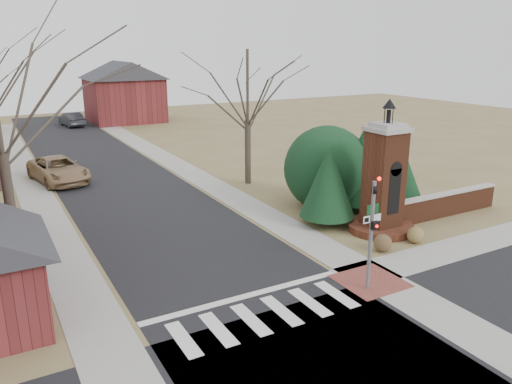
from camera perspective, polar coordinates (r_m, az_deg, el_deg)
ground at (r=16.89m, az=2.60°, el=-15.09°), size 120.00×120.00×0.00m
main_street at (r=36.13m, az=-16.09°, el=1.67°), size 8.00×70.00×0.01m
cross_street at (r=14.87m, az=9.09°, el=-20.20°), size 120.00×8.00×0.01m
crosswalk_zone at (r=17.47m, az=1.18°, el=-13.87°), size 8.00×2.20×0.02m
stop_bar at (r=18.61m, az=-1.21°, el=-11.84°), size 8.00×0.35×0.02m
sidewalk_right_main at (r=37.58m, az=-8.38°, el=2.71°), size 2.00×60.00×0.02m
sidewalk_left at (r=35.39m, az=-24.27°, el=0.55°), size 2.00×60.00×0.02m
curb_apron at (r=20.18m, az=12.90°, el=-9.91°), size 2.40×2.40×0.02m
traffic_signal_pole at (r=18.57m, az=13.13°, el=-3.64°), size 0.28×0.41×4.50m
sign_post at (r=20.59m, az=13.07°, el=-3.51°), size 0.90×0.07×2.75m
brick_gate_monument at (r=24.85m, az=14.34°, el=0.38°), size 3.20×3.20×6.47m
brick_garden_wall at (r=28.46m, az=20.74°, el=-1.32°), size 7.50×0.50×1.30m
house_distant_right at (r=62.40m, az=-14.89°, el=11.17°), size 8.80×8.80×7.30m
evergreen_near at (r=25.13m, az=8.24°, el=1.23°), size 2.80×2.80×4.10m
evergreen_mid at (r=28.01m, az=12.17°, el=3.23°), size 3.40×3.40×4.70m
evergreen_far at (r=28.82m, az=16.39°, el=1.86°), size 2.40×2.40×3.30m
evergreen_mass at (r=28.10m, az=8.10°, el=3.07°), size 4.80×4.80×4.80m
bare_tree_3 at (r=32.08m, az=-0.98°, el=12.64°), size 7.00×7.00×9.70m
pickup_truck at (r=35.85m, az=-21.66°, el=2.39°), size 3.72×6.33×1.65m
distant_car at (r=60.44m, az=-20.35°, el=7.81°), size 2.27×4.94×1.57m
dry_shrub_left at (r=22.91m, az=14.28°, el=-5.66°), size 0.80×0.80×0.80m
dry_shrub_right at (r=24.28m, az=17.77°, el=-4.71°), size 0.78×0.78×0.78m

